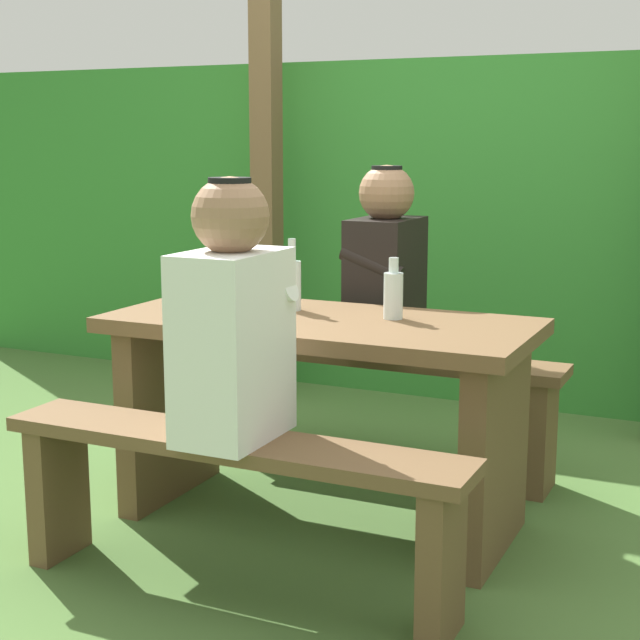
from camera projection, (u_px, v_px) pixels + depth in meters
ground_plane at (320, 520)px, 3.32m from camera, size 12.00×12.00×0.00m
hedge_backdrop at (493, 226)px, 5.06m from camera, size 6.40×0.91×1.66m
pergola_post_left at (267, 179)px, 4.77m from camera, size 0.12×0.12×2.17m
picnic_table at (320, 384)px, 3.23m from camera, size 1.40×0.64×0.70m
bench_near at (231, 483)px, 2.73m from camera, size 1.40×0.24×0.47m
bench_far at (384, 386)px, 3.78m from camera, size 1.40×0.24×0.47m
person_white_shirt at (233, 320)px, 2.64m from camera, size 0.25×0.35×0.72m
person_black_coat at (385, 268)px, 3.69m from camera, size 0.25×0.35×0.72m
drinking_glass at (268, 297)px, 3.31m from camera, size 0.07×0.07×0.10m
bottle_left at (393, 294)px, 3.16m from camera, size 0.06×0.06×0.20m
bottle_right at (292, 283)px, 3.31m from camera, size 0.06×0.06×0.25m
bottle_center at (247, 282)px, 3.38m from camera, size 0.06×0.06×0.21m
cell_phone at (230, 318)px, 3.15m from camera, size 0.07×0.14×0.01m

